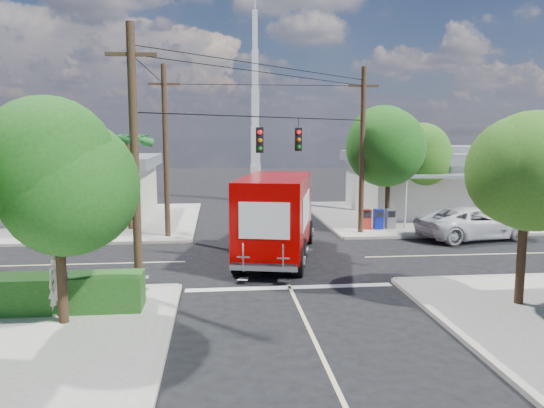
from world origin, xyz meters
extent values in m
plane|color=black|center=(0.00, 0.00, 0.00)|extent=(120.00, 120.00, 0.00)
cube|color=gray|center=(11.00, 11.00, 0.07)|extent=(14.00, 14.00, 0.14)
cube|color=#A6A193|center=(4.00, 11.00, 0.07)|extent=(0.25, 14.00, 0.14)
cube|color=#A6A193|center=(11.00, 4.00, 0.07)|extent=(14.00, 0.25, 0.14)
cube|color=gray|center=(-11.00, 11.00, 0.07)|extent=(14.00, 14.00, 0.14)
cube|color=#A6A193|center=(-4.00, 11.00, 0.07)|extent=(0.25, 14.00, 0.14)
cube|color=#A6A193|center=(-11.00, 4.00, 0.07)|extent=(14.00, 0.25, 0.14)
cube|color=#A6A193|center=(4.00, -11.00, 0.07)|extent=(0.25, 14.00, 0.14)
cube|color=#A6A193|center=(-4.00, -11.00, 0.07)|extent=(0.25, 14.00, 0.14)
cube|color=beige|center=(0.00, 10.00, 0.01)|extent=(0.12, 12.00, 0.01)
cube|color=beige|center=(0.00, -10.00, 0.01)|extent=(0.12, 12.00, 0.01)
cube|color=beige|center=(10.00, 0.00, 0.01)|extent=(12.00, 0.12, 0.01)
cube|color=beige|center=(-10.00, 0.00, 0.01)|extent=(12.00, 0.12, 0.01)
cube|color=silver|center=(0.00, -4.30, 0.01)|extent=(7.50, 0.40, 0.01)
cube|color=silver|center=(12.50, 12.00, 1.84)|extent=(11.00, 8.00, 3.40)
cube|color=slate|center=(12.50, 12.00, 3.89)|extent=(11.80, 8.80, 0.70)
cube|color=slate|center=(12.50, 12.00, 4.39)|extent=(6.05, 4.40, 0.50)
cube|color=slate|center=(12.50, 7.10, 3.04)|extent=(9.90, 1.80, 0.15)
cylinder|color=silver|center=(8.10, 6.30, 1.59)|extent=(0.12, 0.12, 2.90)
cube|color=beige|center=(-12.00, 12.50, 1.74)|extent=(10.00, 8.00, 3.20)
cube|color=slate|center=(-12.00, 12.50, 3.69)|extent=(10.80, 8.80, 0.70)
cube|color=slate|center=(-12.00, 12.50, 4.19)|extent=(5.50, 4.40, 0.50)
cube|color=slate|center=(-12.00, 7.60, 2.84)|extent=(9.00, 1.80, 0.15)
cylinder|color=silver|center=(-8.00, 6.80, 1.49)|extent=(0.12, 0.12, 2.70)
cube|color=silver|center=(0.50, 20.00, 1.50)|extent=(0.80, 0.80, 3.00)
cube|color=silver|center=(0.50, 20.00, 4.50)|extent=(0.70, 0.70, 3.00)
cube|color=silver|center=(0.50, 20.00, 7.50)|extent=(0.60, 0.60, 3.00)
cube|color=silver|center=(0.50, 20.00, 10.50)|extent=(0.50, 0.50, 3.00)
cube|color=silver|center=(0.50, 20.00, 13.50)|extent=(0.40, 0.40, 3.00)
cylinder|color=#422D1C|center=(-7.00, -7.50, 2.00)|extent=(0.28, 0.28, 3.71)
sphere|color=#194817|center=(-7.00, -7.50, 4.32)|extent=(3.71, 3.71, 3.71)
sphere|color=#194817|center=(-7.40, -7.30, 4.55)|extent=(3.02, 3.02, 3.02)
sphere|color=#194817|center=(-6.65, -7.80, 4.20)|extent=(3.25, 3.25, 3.25)
cylinder|color=#422D1C|center=(7.20, 6.80, 2.19)|extent=(0.28, 0.28, 4.10)
sphere|color=#194817|center=(7.20, 6.80, 4.75)|extent=(4.10, 4.10, 4.10)
sphere|color=#194817|center=(6.80, 7.00, 5.00)|extent=(3.33, 3.33, 3.33)
sphere|color=#194817|center=(7.55, 6.50, 4.62)|extent=(3.58, 3.58, 3.58)
cylinder|color=#422D1C|center=(9.80, 9.00, 1.93)|extent=(0.28, 0.28, 3.58)
sphere|color=#256214|center=(9.80, 9.00, 4.17)|extent=(3.58, 3.58, 3.58)
sphere|color=#256214|center=(9.40, 9.20, 4.40)|extent=(2.91, 2.91, 2.91)
sphere|color=#256214|center=(10.15, 8.70, 4.06)|extent=(3.14, 3.14, 3.14)
cylinder|color=#422D1C|center=(7.00, -7.20, 1.87)|extent=(0.28, 0.28, 3.46)
sphere|color=#256214|center=(7.00, -7.20, 4.03)|extent=(3.46, 3.46, 3.46)
sphere|color=#256214|center=(6.60, -7.00, 4.24)|extent=(2.81, 2.81, 2.81)
sphere|color=#256214|center=(7.35, -7.50, 3.92)|extent=(3.02, 3.02, 3.02)
cylinder|color=#422D1C|center=(-7.50, 7.50, 2.64)|extent=(0.24, 0.24, 5.00)
cone|color=#217127|center=(-6.60, 7.50, 5.24)|extent=(0.50, 2.06, 0.98)
cone|color=#217127|center=(-6.94, 8.20, 5.24)|extent=(1.92, 1.68, 0.98)
cone|color=#217127|center=(-7.70, 8.38, 5.24)|extent=(2.12, 0.95, 0.98)
cone|color=#217127|center=(-8.31, 7.89, 5.24)|extent=(1.34, 2.07, 0.98)
cone|color=#217127|center=(-8.31, 7.11, 5.24)|extent=(1.34, 2.07, 0.98)
cone|color=#217127|center=(-7.70, 6.62, 5.24)|extent=(2.12, 0.95, 0.98)
cone|color=#217127|center=(-6.94, 6.80, 5.24)|extent=(1.92, 1.68, 0.98)
cylinder|color=#422D1C|center=(-9.50, 9.00, 2.44)|extent=(0.24, 0.24, 4.60)
cone|color=#217127|center=(-8.60, 9.00, 4.84)|extent=(0.50, 2.06, 0.98)
cone|color=#217127|center=(-8.94, 9.70, 4.84)|extent=(1.92, 1.68, 0.98)
cone|color=#217127|center=(-9.70, 9.88, 4.84)|extent=(2.12, 0.95, 0.98)
cone|color=#217127|center=(-10.31, 9.39, 4.84)|extent=(1.34, 2.07, 0.98)
cone|color=#217127|center=(-10.31, 8.61, 4.84)|extent=(1.34, 2.07, 0.98)
cone|color=#217127|center=(-9.70, 8.12, 4.84)|extent=(2.12, 0.95, 0.98)
cone|color=#217127|center=(-8.94, 8.30, 4.84)|extent=(1.92, 1.68, 0.98)
cylinder|color=#473321|center=(-5.20, -5.20, 4.50)|extent=(0.28, 0.28, 9.00)
cube|color=#473321|center=(-5.20, -5.20, 8.00)|extent=(1.60, 0.12, 0.12)
cylinder|color=#473321|center=(5.20, 5.20, 4.50)|extent=(0.28, 0.28, 9.00)
cube|color=#473321|center=(5.20, 5.20, 8.00)|extent=(1.60, 0.12, 0.12)
cylinder|color=#473321|center=(-5.20, 5.20, 4.50)|extent=(0.28, 0.28, 9.00)
cube|color=#473321|center=(-5.20, 5.20, 8.00)|extent=(1.60, 0.12, 0.12)
cylinder|color=black|center=(0.00, 0.00, 6.20)|extent=(10.43, 10.43, 0.04)
cube|color=black|center=(-0.80, -0.80, 5.25)|extent=(0.30, 0.24, 1.05)
sphere|color=red|center=(-0.80, -0.94, 5.58)|extent=(0.20, 0.20, 0.20)
cube|color=black|center=(1.10, 1.10, 5.25)|extent=(0.30, 0.24, 1.05)
sphere|color=red|center=(1.10, 0.96, 5.58)|extent=(0.20, 0.20, 0.20)
cube|color=silver|center=(-7.80, -5.60, 0.49)|extent=(5.94, 0.05, 0.08)
cube|color=silver|center=(-7.80, -5.60, 0.89)|extent=(5.94, 0.05, 0.08)
cube|color=silver|center=(-5.00, -5.60, 0.64)|extent=(0.09, 0.06, 1.00)
cube|color=#184015|center=(-8.00, -6.40, 0.69)|extent=(6.20, 1.20, 1.10)
cube|color=#A7251C|center=(5.80, 6.20, 0.69)|extent=(0.50, 0.50, 1.10)
cube|color=#0D19A0|center=(6.50, 6.20, 0.69)|extent=(0.50, 0.50, 1.10)
cube|color=slate|center=(7.20, 6.20, 0.69)|extent=(0.50, 0.50, 1.10)
cube|color=black|center=(0.08, 0.43, 0.58)|extent=(4.28, 8.61, 0.27)
cube|color=#A20000|center=(0.82, 3.58, 1.43)|extent=(2.89, 2.34, 2.33)
cube|color=black|center=(1.00, 4.30, 1.86)|extent=(2.23, 0.77, 1.01)
cube|color=silver|center=(1.04, 4.51, 0.69)|extent=(2.40, 0.69, 0.37)
cube|color=#A20000|center=(-0.14, -0.49, 2.17)|extent=(4.00, 6.60, 3.08)
cube|color=white|center=(1.17, -0.81, 2.33)|extent=(0.90, 3.72, 1.38)
cube|color=white|center=(-1.45, -0.18, 2.33)|extent=(0.90, 3.72, 1.38)
cube|color=white|center=(-0.86, -3.51, 2.33)|extent=(1.86, 0.46, 1.38)
cube|color=silver|center=(-0.89, -3.64, 0.58)|extent=(2.54, 0.85, 0.19)
cube|color=silver|center=(-1.64, -3.60, 1.01)|extent=(0.48, 0.17, 1.06)
cube|color=silver|center=(-0.20, -3.95, 1.01)|extent=(0.48, 0.17, 1.06)
cylinder|color=black|center=(-0.40, 3.71, 0.58)|extent=(0.60, 1.21, 1.17)
cylinder|color=black|center=(1.97, 3.15, 0.58)|extent=(0.60, 1.21, 1.17)
cylinder|color=black|center=(-1.82, -2.28, 0.58)|extent=(0.60, 1.21, 1.17)
cylinder|color=black|center=(0.56, -2.84, 0.58)|extent=(0.60, 1.21, 1.17)
imported|color=silver|center=(10.83, 3.49, 0.84)|extent=(6.44, 3.87, 1.67)
imported|color=beige|center=(-7.28, -6.89, 1.06)|extent=(0.79, 0.79, 1.84)
camera|label=1|loc=(-2.53, -22.70, 5.57)|focal=35.00mm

